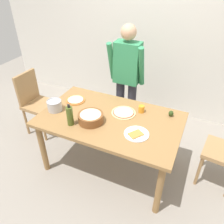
% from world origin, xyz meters
% --- Properties ---
extents(ground, '(8.00, 8.00, 0.00)m').
position_xyz_m(ground, '(0.00, 0.00, 0.00)').
color(ground, gray).
extents(wall_back, '(5.60, 0.10, 2.60)m').
position_xyz_m(wall_back, '(0.00, 1.60, 1.30)').
color(wall_back, silver).
rests_on(wall_back, ground).
extents(dining_table, '(1.60, 0.96, 0.76)m').
position_xyz_m(dining_table, '(0.00, 0.00, 0.67)').
color(dining_table, olive).
rests_on(dining_table, ground).
extents(person_cook, '(0.49, 0.25, 1.62)m').
position_xyz_m(person_cook, '(-0.10, 0.76, 0.94)').
color(person_cook, '#2D2D38').
rests_on(person_cook, ground).
extents(chair_wooden_left, '(0.42, 0.42, 0.95)m').
position_xyz_m(chair_wooden_left, '(-1.32, 0.22, 0.54)').
color(chair_wooden_left, '#A37A4C').
rests_on(chair_wooden_left, ground).
extents(pizza_raw_on_board, '(0.28, 0.28, 0.02)m').
position_xyz_m(pizza_raw_on_board, '(0.10, 0.15, 0.77)').
color(pizza_raw_on_board, beige).
rests_on(pizza_raw_on_board, dining_table).
extents(pizza_cooked_on_tray, '(0.24, 0.24, 0.02)m').
position_xyz_m(pizza_cooked_on_tray, '(-0.56, 0.16, 0.77)').
color(pizza_cooked_on_tray, '#C67A33').
rests_on(pizza_cooked_on_tray, dining_table).
extents(plate_with_slice, '(0.26, 0.26, 0.02)m').
position_xyz_m(plate_with_slice, '(0.37, -0.15, 0.77)').
color(plate_with_slice, white).
rests_on(plate_with_slice, dining_table).
extents(popcorn_bowl, '(0.28, 0.28, 0.11)m').
position_xyz_m(popcorn_bowl, '(-0.16, -0.15, 0.82)').
color(popcorn_bowl, brown).
rests_on(popcorn_bowl, dining_table).
extents(olive_oil_bottle, '(0.07, 0.07, 0.26)m').
position_xyz_m(olive_oil_bottle, '(-0.34, -0.29, 0.87)').
color(olive_oil_bottle, '#47561E').
rests_on(olive_oil_bottle, dining_table).
extents(steel_pot, '(0.17, 0.17, 0.13)m').
position_xyz_m(steel_pot, '(-0.67, -0.12, 0.83)').
color(steel_pot, '#B7B7BC').
rests_on(steel_pot, dining_table).
extents(cup_orange, '(0.07, 0.07, 0.08)m').
position_xyz_m(cup_orange, '(0.28, 0.26, 0.80)').
color(cup_orange, orange).
rests_on(cup_orange, dining_table).
extents(avocado, '(0.06, 0.06, 0.07)m').
position_xyz_m(avocado, '(0.62, 0.32, 0.80)').
color(avocado, '#2D4219').
rests_on(avocado, dining_table).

